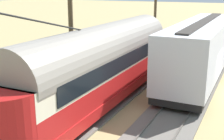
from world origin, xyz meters
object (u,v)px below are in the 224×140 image
catenary_pole_foreground (156,11)px  catenary_pole_mid_near (72,30)px  boxcar_adjacent (202,48)px  spare_tie_stack (79,81)px  vintage_streetcar (102,63)px

catenary_pole_foreground → catenary_pole_mid_near: size_ratio=1.00×
boxcar_adjacent → spare_tie_stack: size_ratio=5.96×
boxcar_adjacent → spare_tie_stack: 8.75m
catenary_pole_mid_near → vintage_streetcar: bearing=160.6°
catenary_pole_foreground → spare_tie_stack: (0.43, 14.66, -3.51)m
boxcar_adjacent → catenary_pole_mid_near: bearing=44.1°
vintage_streetcar → boxcar_adjacent: bearing=-119.5°
vintage_streetcar → spare_tie_stack: 4.05m
vintage_streetcar → catenary_pole_foreground: bearing=-81.7°
vintage_streetcar → catenary_pole_foreground: catenary_pole_foreground is taller
catenary_pole_foreground → catenary_pole_mid_near: (0.00, 15.87, 0.00)m
boxcar_adjacent → catenary_pole_foreground: bearing=-56.1°
catenary_pole_mid_near → spare_tie_stack: bearing=-70.5°
boxcar_adjacent → spare_tie_stack: bearing=36.3°
vintage_streetcar → spare_tie_stack: vintage_streetcar is taller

